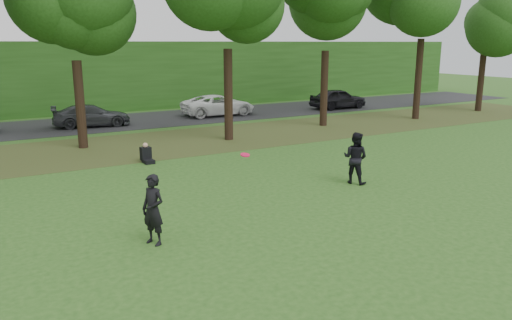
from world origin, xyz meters
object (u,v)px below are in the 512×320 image
Objects in this scene: player_right at (355,158)px; frisbee at (245,155)px; seated_person at (146,155)px; player_left at (153,210)px.

player_right is 6.00× the size of frisbee.
seated_person is (-0.37, 8.05, -1.55)m from frisbee.
player_left is 8.24m from player_right.
player_left is at bearing -168.96° from frisbee.
frisbee is 0.37× the size of seated_person.
player_right is 5.37m from frisbee.
frisbee is at bearing 76.23° from player_right.
seated_person is (-5.51, 6.79, -0.61)m from player_right.
player_left is at bearing 75.25° from player_right.
frisbee is (2.90, 0.57, 0.96)m from player_left.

